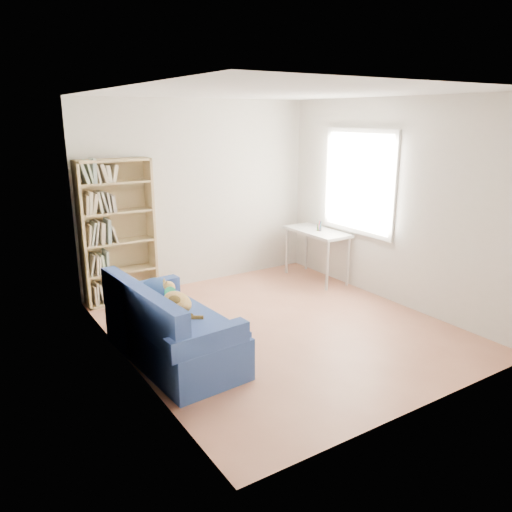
{
  "coord_description": "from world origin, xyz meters",
  "views": [
    {
      "loc": [
        -3.11,
        -4.37,
        2.37
      ],
      "look_at": [
        -0.21,
        0.17,
        0.85
      ],
      "focal_mm": 35.0,
      "sensor_mm": 36.0,
      "label": 1
    }
  ],
  "objects_px": {
    "desk": "(317,236)",
    "bookshelf": "(118,238)",
    "sofa": "(170,329)",
    "pen_cup": "(319,227)"
  },
  "relations": [
    {
      "from": "bookshelf",
      "to": "pen_cup",
      "type": "distance_m",
      "value": 2.84
    },
    {
      "from": "desk",
      "to": "bookshelf",
      "type": "bearing_deg",
      "value": 166.2
    },
    {
      "from": "pen_cup",
      "to": "desk",
      "type": "bearing_deg",
      "value": 100.58
    },
    {
      "from": "sofa",
      "to": "desk",
      "type": "height_order",
      "value": "sofa"
    },
    {
      "from": "sofa",
      "to": "bookshelf",
      "type": "bearing_deg",
      "value": 82.33
    },
    {
      "from": "sofa",
      "to": "pen_cup",
      "type": "xyz_separation_m",
      "value": [
        2.86,
        1.16,
        0.49
      ]
    },
    {
      "from": "sofa",
      "to": "bookshelf",
      "type": "distance_m",
      "value": 1.96
    },
    {
      "from": "bookshelf",
      "to": "desk",
      "type": "bearing_deg",
      "value": -13.8
    },
    {
      "from": "sofa",
      "to": "pen_cup",
      "type": "bearing_deg",
      "value": 17.94
    },
    {
      "from": "bookshelf",
      "to": "pen_cup",
      "type": "relative_size",
      "value": 12.48
    }
  ]
}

